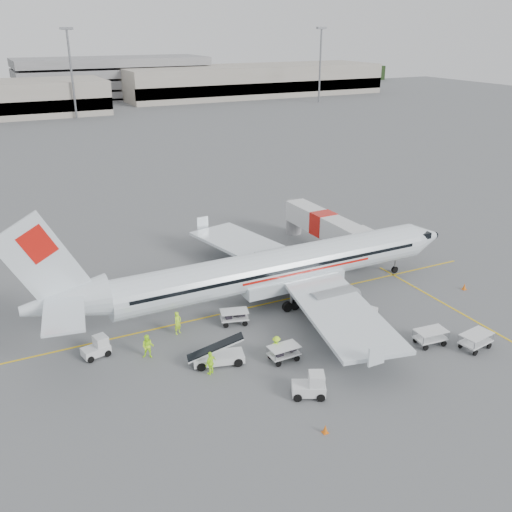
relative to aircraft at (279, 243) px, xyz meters
The scene contains 25 objects.
ground 5.54m from the aircraft, 169.10° to the right, with size 360.00×360.00×0.00m, color #56595B.
stripe_lead 5.53m from the aircraft, 169.10° to the right, with size 44.00×0.20×0.01m, color yellow.
stripe_cross 16.07m from the aircraft, 33.00° to the right, with size 0.20×20.00×0.01m, color yellow.
terminal_east 160.23m from the aircraft, 64.61° to the left, with size 90.00×26.00×10.00m, color gray, non-canonical shape.
parking_garage 161.51m from the aircraft, 81.56° to the left, with size 62.00×24.00×14.00m, color slate, non-canonical shape.
treeline 174.77m from the aircraft, 90.43° to the left, with size 300.00×3.00×6.00m, color black, non-canonical shape.
mast_center 117.94m from the aircraft, 88.20° to the left, with size 3.20×1.20×22.00m, color slate, non-canonical shape.
mast_east 141.74m from the aircraft, 56.24° to the left, with size 3.20×1.20×22.00m, color slate, non-canonical shape.
aircraft is the anchor object (origin of this frame).
jet_bridge 13.81m from the aircraft, 40.34° to the left, with size 2.96×15.77×4.14m, color silver, non-canonical shape.
belt_loader 11.99m from the aircraft, 140.83° to the right, with size 4.88×1.83×2.64m, color silver, non-canonical shape.
tug_fore 9.72m from the aircraft, 63.74° to the right, with size 2.15×1.23×1.66m, color silver, non-canonical shape.
tug_mid 14.96m from the aircraft, 110.39° to the right, with size 2.20×1.26×1.70m, color silver, non-canonical shape.
tug_aft 17.23m from the aircraft, behind, with size 1.96×1.12×1.52m, color silver, non-canonical shape.
cart_loaded_a 7.47m from the aircraft, 156.87° to the right, with size 2.25×1.33×1.17m, color silver, non-canonical shape.
cart_loaded_b 10.96m from the aircraft, 116.01° to the right, with size 2.23×1.32×1.16m, color silver, non-canonical shape.
cart_empty_a 14.49m from the aircraft, 60.46° to the right, with size 2.39×1.41×1.25m, color silver, non-canonical shape.
cart_empty_b 17.41m from the aircraft, 55.88° to the right, with size 2.46×1.46×1.28m, color silver, non-canonical shape.
cone_nose 18.15m from the aircraft, 19.48° to the right, with size 0.39×0.39×0.63m, color orange.
cone_port 18.56m from the aircraft, 75.79° to the left, with size 0.34×0.34×0.56m, color orange.
cone_stbd 18.71m from the aircraft, 109.44° to the right, with size 0.35×0.35×0.58m, color orange.
crew_a 11.01m from the aircraft, 170.00° to the right, with size 0.69×0.45×1.90m, color #ACE720.
crew_b 14.39m from the aircraft, 162.42° to the right, with size 0.90×0.70×1.86m, color #ACE720.
crew_c 10.42m from the aircraft, 119.20° to the right, with size 1.07×0.62×1.66m, color #ACE720.
crew_d 13.46m from the aircraft, 140.16° to the right, with size 1.02×0.43×1.74m, color #ACE720.
Camera 1 is at (-20.73, -39.64, 22.65)m, focal length 40.00 mm.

